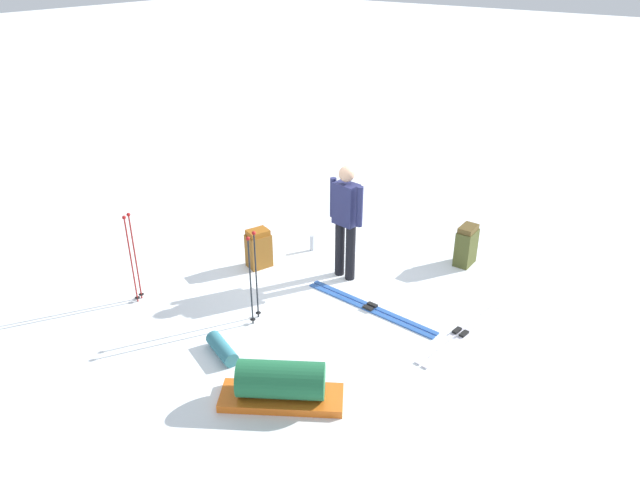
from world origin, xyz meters
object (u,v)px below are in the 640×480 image
Objects in this scene: skier_standing at (346,217)px; ski_pair_far at (460,333)px; ski_poles_planted_far at (253,274)px; thermos_bottle at (312,243)px; ski_pair_near at (370,308)px; backpack_bright at (259,249)px; backpack_large_dark at (466,246)px; ski_poles_planted_near at (132,254)px; sleeping_mat_rolled at (222,349)px; gear_sled at (281,384)px.

ski_pair_far is at bearing 81.00° from skier_standing.
skier_standing is 1.37× the size of ski_poles_planted_far.
skier_standing is at bearing 67.84° from thermos_bottle.
ski_pair_near is 1.23m from ski_pair_far.
thermos_bottle is (-0.36, -0.88, -0.82)m from skier_standing.
backpack_bright is at bearing -139.68° from ski_poles_planted_far.
backpack_bright reaches higher than ski_pair_far.
ski_pair_far is 1.89m from backpack_large_dark.
ski_poles_planted_far is (-0.60, 1.60, -0.02)m from ski_poles_planted_near.
ski_pair_far is 2.94m from sleeping_mat_rolled.
backpack_large_dark is at bearing 128.30° from backpack_bright.
ski_pair_far is at bearing 93.79° from backpack_bright.
ski_pair_near is 3.34× the size of backpack_bright.
backpack_large_dark is 4.80m from ski_poles_planted_near.
backpack_bright is at bearing -20.30° from thermos_bottle.
sleeping_mat_rolled is at bearing 15.87° from thermos_bottle.
ski_poles_planted_near reaches higher than thermos_bottle.
gear_sled is (2.05, 2.18, -0.07)m from backpack_bright.
skier_standing is 0.98× the size of ski_pair_far.
backpack_bright is at bearing -86.21° from ski_pair_far.
ski_pair_far is 1.39× the size of ski_poles_planted_far.
ski_poles_planted_far is 0.93× the size of gear_sled.
sleeping_mat_rolled is at bearing 84.41° from ski_poles_planted_near.
sleeping_mat_rolled is at bearing 30.67° from backpack_bright.
ski_poles_planted_near is 2.82m from thermos_bottle.
ski_poles_planted_far is at bearing -26.62° from backpack_large_dark.
ski_poles_planted_far is at bearing -59.91° from ski_pair_far.
thermos_bottle is at bearing -117.56° from ski_pair_near.
backpack_bright reaches higher than thermos_bottle.
gear_sled is 3.46m from thermos_bottle.
ski_pair_near is (0.50, 0.77, -0.94)m from skier_standing.
sleeping_mat_rolled is at bearing 13.00° from ski_poles_planted_far.
ski_pair_near is 1.99m from backpack_large_dark.
ski_poles_planted_far reaches higher than backpack_bright.
ski_pair_far is 6.66× the size of thermos_bottle.
ski_poles_planted_far reaches higher than ski_pair_far.
skier_standing is at bearing -123.16° from ski_pair_near.
skier_standing reaches higher than sleeping_mat_rolled.
backpack_large_dark is at bearing 153.38° from ski_poles_planted_far.
backpack_large_dark reaches higher than ski_pair_far.
sleeping_mat_rolled is at bearing -99.46° from gear_sled.
thermos_bottle is at bearing -147.70° from gear_sled.
skier_standing is 2.54m from sleeping_mat_rolled.
backpack_large_dark is at bearing 116.34° from thermos_bottle.
thermos_bottle reaches higher than sleeping_mat_rolled.
ski_poles_planted_near is at bearing -21.15° from thermos_bottle.
ski_poles_planted_near is at bearing -69.49° from ski_poles_planted_far.
thermos_bottle is at bearing -164.13° from sleeping_mat_rolled.
thermos_bottle is (-2.57, 1.00, -0.58)m from ski_poles_planted_near.
skier_standing reaches higher than ski_pair_near.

